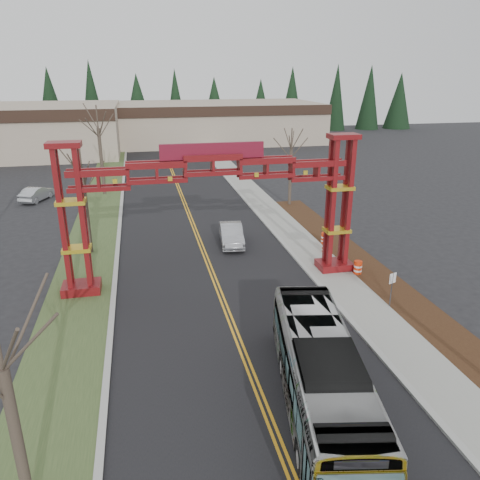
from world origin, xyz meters
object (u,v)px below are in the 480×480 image
object	(u,v)px
gateway_arch	(213,188)
retail_building_east	(214,122)
transit_bus	(321,376)
bare_tree_median_far	(98,129)
barrel_south	(358,268)
street_sign	(392,283)
barrel_mid	(325,248)
bare_tree_median_near	(3,370)
bare_tree_median_mid	(83,178)
bare_tree_right_far	(291,150)
silver_sedan	(231,234)
barrel_north	(324,239)
parked_car_far_a	(37,194)

from	to	relation	value
gateway_arch	retail_building_east	size ratio (longest dim) A/B	0.48
transit_bus	retail_building_east	bearing A→B (deg)	94.58
bare_tree_median_far	barrel_south	size ratio (longest dim) A/B	9.47
retail_building_east	street_sign	xyz separation A→B (m)	(-1.10, -67.61, -1.98)
gateway_arch	barrel_mid	size ratio (longest dim) A/B	20.68
gateway_arch	bare_tree_median_near	distance (m)	17.13
street_sign	bare_tree_median_far	bearing A→B (deg)	119.47
bare_tree_median_far	gateway_arch	bearing A→B (deg)	-71.74
bare_tree_median_mid	barrel_mid	bearing A→B (deg)	-12.60
gateway_arch	bare_tree_median_near	world-z (taller)	gateway_arch
barrel_south	retail_building_east	bearing A→B (deg)	89.23
street_sign	transit_bus	bearing A→B (deg)	-134.46
retail_building_east	bare_tree_median_near	bearing A→B (deg)	-103.15
barrel_south	barrel_mid	xyz separation A→B (m)	(-0.60, 4.05, -0.05)
bare_tree_median_near	bare_tree_right_far	xyz separation A→B (m)	(18.00, 30.96, 0.36)
silver_sedan	barrel_north	bearing A→B (deg)	-7.39
retail_building_east	bare_tree_right_far	bearing A→B (deg)	-90.00
barrel_south	silver_sedan	bearing A→B (deg)	132.70
bare_tree_median_far	barrel_north	world-z (taller)	bare_tree_median_far
street_sign	barrel_south	size ratio (longest dim) A/B	2.18
transit_bus	bare_tree_median_mid	bearing A→B (deg)	128.16
bare_tree_right_far	barrel_mid	bearing A→B (deg)	-96.40
silver_sedan	street_sign	distance (m)	13.69
retail_building_east	barrel_north	world-z (taller)	retail_building_east
retail_building_east	bare_tree_right_far	xyz separation A→B (m)	(0.00, -46.12, 1.90)
parked_car_far_a	barrel_south	distance (m)	33.78
barrel_north	gateway_arch	bearing A→B (deg)	-153.04
transit_bus	barrel_south	bearing A→B (deg)	69.07
gateway_arch	bare_tree_median_mid	xyz separation A→B (m)	(-8.00, 6.66, -0.43)
retail_building_east	parked_car_far_a	bearing A→B (deg)	-122.20
bare_tree_right_far	street_sign	bearing A→B (deg)	-92.93
parked_car_far_a	street_sign	bearing A→B (deg)	150.59
street_sign	barrel_south	bearing A→B (deg)	86.83
bare_tree_median_mid	bare_tree_right_far	world-z (taller)	bare_tree_median_mid
gateway_arch	transit_bus	world-z (taller)	gateway_arch
retail_building_east	transit_bus	xyz separation A→B (m)	(-7.96, -74.60, -1.97)
street_sign	barrel_mid	size ratio (longest dim) A/B	2.42
transit_bus	bare_tree_right_far	world-z (taller)	bare_tree_right_far
bare_tree_median_mid	bare_tree_right_far	distance (m)	20.21
parked_car_far_a	bare_tree_median_far	distance (m)	9.07
transit_bus	bare_tree_median_near	distance (m)	10.93
bare_tree_median_mid	barrel_south	size ratio (longest dim) A/B	7.70
retail_building_east	transit_bus	world-z (taller)	retail_building_east
bare_tree_median_near	bare_tree_right_far	world-z (taller)	bare_tree_right_far
bare_tree_median_mid	barrel_mid	size ratio (longest dim) A/B	8.54
bare_tree_median_far	street_sign	xyz separation A→B (m)	(16.90, -29.91, -5.34)
silver_sedan	barrel_south	xyz separation A→B (m)	(6.84, -7.41, -0.28)
bare_tree_median_near	bare_tree_median_far	world-z (taller)	bare_tree_median_far
bare_tree_median_mid	bare_tree_right_far	bearing A→B (deg)	27.03
bare_tree_median_far	barrel_mid	distance (m)	27.73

